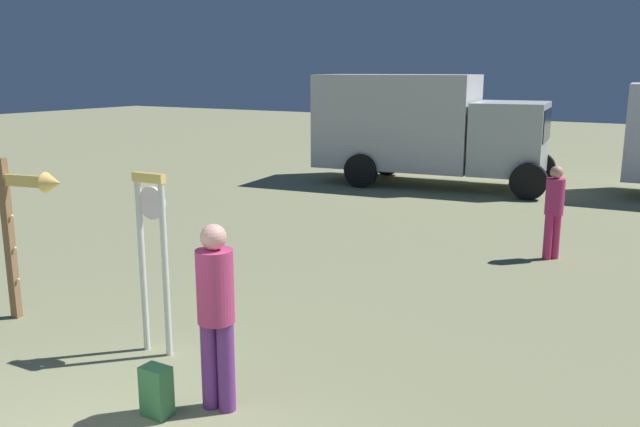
{
  "coord_description": "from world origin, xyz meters",
  "views": [
    {
      "loc": [
        3.99,
        -2.66,
        3.11
      ],
      "look_at": [
        -0.43,
        4.89,
        1.2
      ],
      "focal_mm": 36.96,
      "sensor_mm": 36.0,
      "label": 1
    }
  ],
  "objects_px": {
    "arrow_sign": "(26,213)",
    "person_near_clock": "(216,308)",
    "backpack": "(157,391)",
    "box_truck_near": "(422,126)",
    "standing_clock": "(153,246)",
    "person_distant": "(554,208)"
  },
  "relations": [
    {
      "from": "arrow_sign",
      "to": "person_near_clock",
      "type": "bearing_deg",
      "value": -9.64
    },
    {
      "from": "backpack",
      "to": "box_truck_near",
      "type": "relative_size",
      "value": 0.07
    },
    {
      "from": "standing_clock",
      "to": "person_near_clock",
      "type": "relative_size",
      "value": 1.15
    },
    {
      "from": "standing_clock",
      "to": "person_distant",
      "type": "relative_size",
      "value": 1.29
    },
    {
      "from": "person_distant",
      "to": "person_near_clock",
      "type": "bearing_deg",
      "value": -103.56
    },
    {
      "from": "person_near_clock",
      "to": "person_distant",
      "type": "distance_m",
      "value": 6.96
    },
    {
      "from": "person_distant",
      "to": "box_truck_near",
      "type": "relative_size",
      "value": 0.24
    },
    {
      "from": "standing_clock",
      "to": "arrow_sign",
      "type": "xyz_separation_m",
      "value": [
        -2.03,
        -0.07,
        0.16
      ]
    },
    {
      "from": "standing_clock",
      "to": "person_distant",
      "type": "distance_m",
      "value": 6.84
    },
    {
      "from": "standing_clock",
      "to": "person_near_clock",
      "type": "xyz_separation_m",
      "value": [
        1.4,
        -0.65,
        -0.24
      ]
    },
    {
      "from": "standing_clock",
      "to": "arrow_sign",
      "type": "distance_m",
      "value": 2.04
    },
    {
      "from": "standing_clock",
      "to": "box_truck_near",
      "type": "distance_m",
      "value": 12.14
    },
    {
      "from": "person_distant",
      "to": "arrow_sign",
      "type": "bearing_deg",
      "value": -129.28
    },
    {
      "from": "person_distant",
      "to": "standing_clock",
      "type": "bearing_deg",
      "value": -116.35
    },
    {
      "from": "arrow_sign",
      "to": "person_distant",
      "type": "relative_size",
      "value": 1.31
    },
    {
      "from": "standing_clock",
      "to": "person_distant",
      "type": "bearing_deg",
      "value": 63.65
    },
    {
      "from": "box_truck_near",
      "to": "standing_clock",
      "type": "bearing_deg",
      "value": -82.06
    },
    {
      "from": "backpack",
      "to": "box_truck_near",
      "type": "distance_m",
      "value": 13.39
    },
    {
      "from": "arrow_sign",
      "to": "box_truck_near",
      "type": "distance_m",
      "value": 12.09
    },
    {
      "from": "person_near_clock",
      "to": "box_truck_near",
      "type": "relative_size",
      "value": 0.27
    },
    {
      "from": "arrow_sign",
      "to": "backpack",
      "type": "distance_m",
      "value": 3.38
    },
    {
      "from": "person_near_clock",
      "to": "person_distant",
      "type": "xyz_separation_m",
      "value": [
        1.63,
        6.77,
        -0.11
      ]
    }
  ]
}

